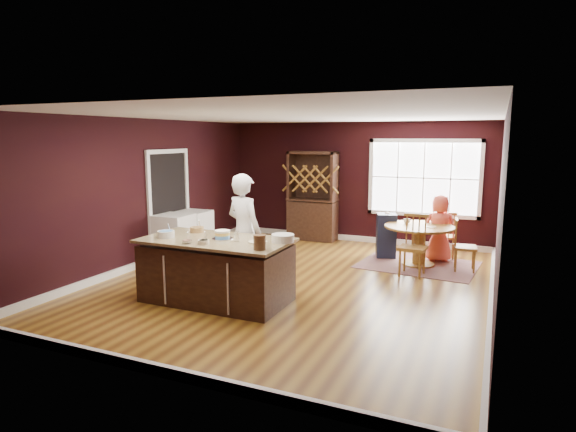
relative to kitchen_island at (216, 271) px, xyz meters
The scene contains 27 objects.
room_shell 1.75m from the kitchen_island, 61.76° to the left, with size 7.00×7.00×7.00m.
window 5.37m from the kitchen_island, 65.25° to the left, with size 2.36×0.10×1.66m, color white, non-canonical shape.
doorway 3.02m from the kitchen_island, 139.79° to the left, with size 0.08×1.26×2.13m, color white, non-canonical shape.
kitchen_island is the anchor object (origin of this frame).
dining_table 3.99m from the kitchen_island, 53.21° to the left, with size 1.27×1.27×0.75m.
baker 0.84m from the kitchen_island, 83.27° to the left, with size 0.66×0.44×1.81m, color silver.
layer_cake 0.55m from the kitchen_island, 26.94° to the left, with size 0.30×0.30×0.12m, color white, non-canonical shape.
bowl_blue 0.92m from the kitchen_island, 165.48° to the right, with size 0.25×0.25×0.10m, color white.
bowl_yellow 0.81m from the kitchen_island, 149.12° to the left, with size 0.21×0.21×0.08m, color olive.
bowl_pink 0.68m from the kitchen_island, 116.81° to the right, with size 0.14×0.14×0.05m, color silver.
bowl_olive 0.62m from the kitchen_island, 85.83° to the right, with size 0.16×0.16×0.06m, color beige.
drinking_glass 0.66m from the kitchen_island, ahead, with size 0.08×0.08×0.15m, color white.
dinner_plate 0.82m from the kitchen_island, ahead, with size 0.26×0.26×0.02m, color #FBDDAB.
white_tub 1.12m from the kitchen_island, 12.50° to the left, with size 0.32×0.32×0.11m, color white.
stoneware_crock 1.10m from the kitchen_island, 20.76° to the right, with size 0.16×0.16×0.19m, color brown.
rug 4.01m from the kitchen_island, 53.21° to the left, with size 2.06×1.59×0.01m, color brown.
chair_east 4.48m from the kitchen_island, 44.29° to the left, with size 0.40×0.38×0.95m, color brown, non-canonical shape.
chair_south 3.44m from the kitchen_island, 45.85° to the left, with size 0.45×0.43×1.07m, color brown, non-canonical shape.
chair_north 4.83m from the kitchen_island, 54.77° to the left, with size 0.40×0.38×0.95m, color brown, non-canonical shape.
seated_woman 4.54m from the kitchen_island, 53.50° to the left, with size 0.63×0.41×1.29m, color #EB5D48.
high_chair 3.94m from the kitchen_island, 64.46° to the left, with size 0.37×0.37×0.91m, color #172141, non-canonical shape.
toddler 3.92m from the kitchen_island, 65.18° to the left, with size 0.18×0.14×0.26m, color #8CA5BF, non-canonical shape.
table_plate 4.06m from the kitchen_island, 49.79° to the left, with size 0.18×0.18×0.01m, color beige.
table_cup 3.95m from the kitchen_island, 57.12° to the left, with size 0.12×0.12×0.10m, color silver.
hutch 4.58m from the kitchen_island, 92.89° to the left, with size 1.11×0.46×2.04m, color #341F11.
washer 2.51m from the kitchen_island, 140.51° to the left, with size 0.63×0.61×0.91m, color white.
dryer 2.95m from the kitchen_island, 130.89° to the left, with size 0.61×0.59×0.89m, color white.
Camera 1 is at (2.95, -7.08, 2.37)m, focal length 30.00 mm.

